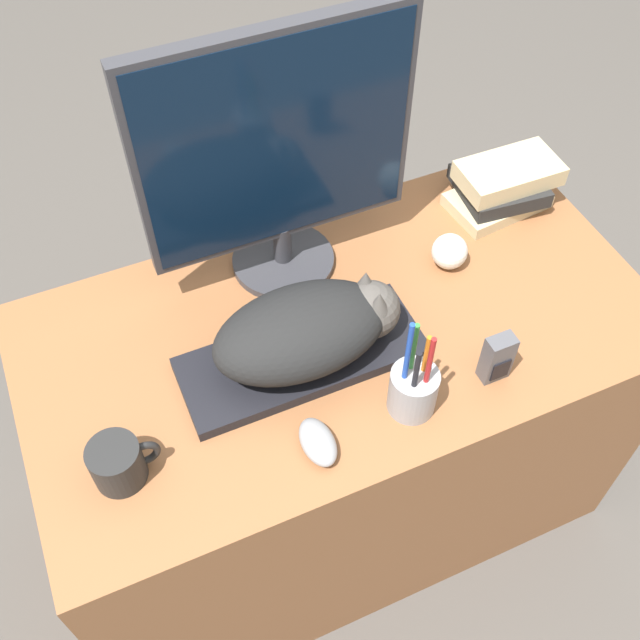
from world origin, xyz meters
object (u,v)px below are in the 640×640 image
baseball (450,251)px  monitor (278,153)px  phone (497,358)px  cat (311,328)px  pen_cup (413,389)px  book_stack (502,185)px  computer_mouse (318,442)px  keyboard (302,357)px  coffee_mug (119,463)px

baseball → monitor: bearing=156.3°
phone → cat: bearing=149.6°
cat → baseball: 0.36m
pen_cup → book_stack: bearing=42.3°
computer_mouse → baseball: bearing=34.3°
cat → phone: size_ratio=3.35×
book_stack → baseball: bearing=-149.5°
keyboard → phone: size_ratio=4.28×
book_stack → keyboard: bearing=-158.7°
coffee_mug → phone: (0.65, -0.07, 0.01)m
pen_cup → phone: pen_cup is taller
cat → book_stack: size_ratio=1.51×
cat → pen_cup: pen_cup is taller
baseball → cat: bearing=-163.2°
computer_mouse → baseball: size_ratio=1.34×
keyboard → coffee_mug: coffee_mug is taller
coffee_mug → book_stack: book_stack is taller
computer_mouse → cat: bearing=69.9°
computer_mouse → monitor: bearing=75.7°
pen_cup → phone: 0.16m
phone → book_stack: bearing=56.6°
book_stack → coffee_mug: bearing=-161.3°
baseball → book_stack: book_stack is taller
keyboard → baseball: bearing=15.9°
computer_mouse → phone: phone is taller
phone → book_stack: size_ratio=0.45×
cat → phone: (0.28, -0.16, -0.04)m
pen_cup → baseball: 0.35m
baseball → book_stack: 0.22m
cat → monitor: 0.31m
pen_cup → phone: (0.16, -0.00, -0.00)m
keyboard → book_stack: 0.59m
keyboard → pen_cup: bearing=-50.0°
baseball → computer_mouse: bearing=-145.7°
computer_mouse → pen_cup: bearing=3.4°
coffee_mug → pen_cup: (0.49, -0.07, 0.01)m
computer_mouse → pen_cup: size_ratio=0.42×
keyboard → cat: cat is taller
cat → monitor: (0.04, 0.23, 0.19)m
keyboard → pen_cup: (0.14, -0.16, 0.04)m
keyboard → coffee_mug: size_ratio=3.86×
book_stack → computer_mouse: bearing=-146.9°
cat → baseball: cat is taller
monitor → computer_mouse: (-0.10, -0.41, -0.26)m
keyboard → coffee_mug: (-0.35, -0.09, 0.03)m
cat → monitor: monitor is taller
cat → pen_cup: (0.12, -0.16, -0.04)m
monitor → cat: bearing=-99.8°
monitor → baseball: 0.41m
keyboard → book_stack: bearing=21.3°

